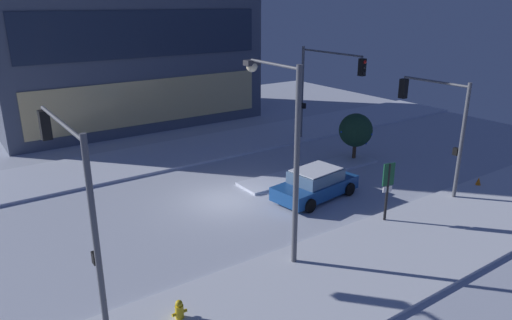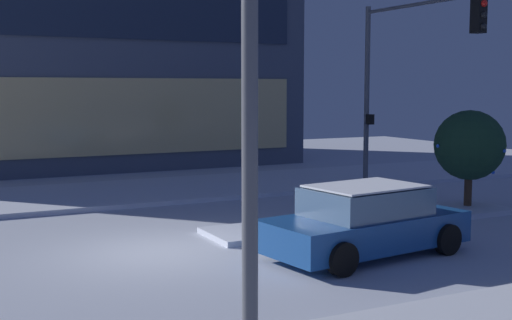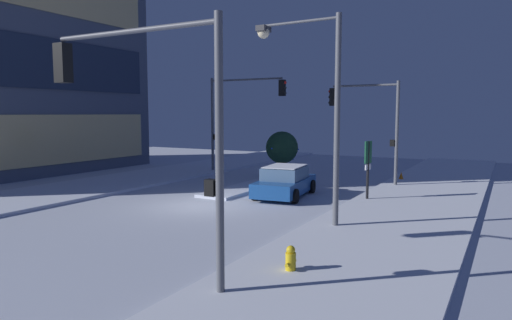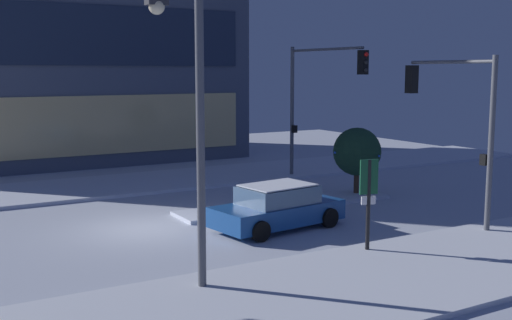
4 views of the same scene
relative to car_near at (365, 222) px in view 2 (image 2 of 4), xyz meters
The scene contains 6 objects.
ground 4.43m from the car_near, 150.01° to the left, with size 52.00×52.00×0.00m, color silver.
curb_strip_far 10.90m from the car_near, 110.35° to the left, with size 52.00×5.20×0.14m, color silver.
median_strip 3.57m from the car_near, 51.85° to the left, with size 9.00×1.80×0.14m, color silver.
car_near is the anchor object (origin of this frame).
traffic_light_corner_far_right 9.52m from the car_near, 45.60° to the left, with size 0.32×5.64×6.37m.
decorated_tree_median 6.61m from the car_near, 27.21° to the left, with size 2.08×2.02×2.89m.
Camera 2 is at (-4.59, -13.61, 3.52)m, focal length 47.45 mm.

